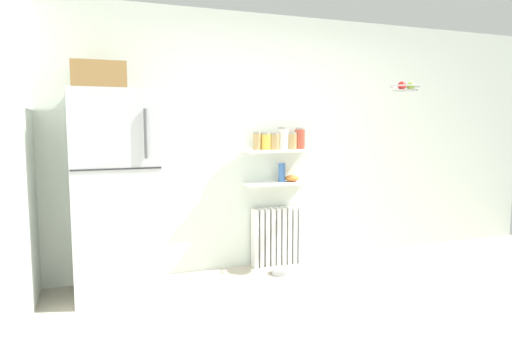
% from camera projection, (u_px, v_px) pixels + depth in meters
% --- Properties ---
extents(ground_plane, '(7.04, 7.04, 0.00)m').
position_uv_depth(ground_plane, '(340.00, 321.00, 3.35)').
color(ground_plane, '#B2A893').
extents(back_wall, '(7.04, 0.10, 2.60)m').
position_uv_depth(back_wall, '(266.00, 142.00, 4.66)').
color(back_wall, silver).
rests_on(back_wall, ground_plane).
extents(refrigerator, '(0.71, 0.65, 1.99)m').
position_uv_depth(refrigerator, '(115.00, 188.00, 3.83)').
color(refrigerator, '#B7BABF').
rests_on(refrigerator, ground_plane).
extents(radiator, '(0.55, 0.12, 0.61)m').
position_uv_depth(radiator, '(277.00, 236.00, 4.67)').
color(radiator, white).
rests_on(radiator, ground_plane).
extents(wall_shelf_lower, '(0.71, 0.22, 0.02)m').
position_uv_depth(wall_shelf_lower, '(278.00, 183.00, 4.58)').
color(wall_shelf_lower, white).
extents(wall_shelf_upper, '(0.71, 0.22, 0.02)m').
position_uv_depth(wall_shelf_upper, '(279.00, 151.00, 4.54)').
color(wall_shelf_upper, white).
extents(storage_jar_0, '(0.08, 0.08, 0.18)m').
position_uv_depth(storage_jar_0, '(257.00, 141.00, 4.45)').
color(storage_jar_0, tan).
rests_on(storage_jar_0, wall_shelf_upper).
extents(storage_jar_1, '(0.11, 0.11, 0.17)m').
position_uv_depth(storage_jar_1, '(266.00, 141.00, 4.48)').
color(storage_jar_1, yellow).
rests_on(storage_jar_1, wall_shelf_upper).
extents(storage_jar_2, '(0.11, 0.11, 0.17)m').
position_uv_depth(storage_jar_2, '(274.00, 141.00, 4.52)').
color(storage_jar_2, tan).
rests_on(storage_jar_2, wall_shelf_upper).
extents(storage_jar_3, '(0.11, 0.11, 0.23)m').
position_uv_depth(storage_jar_3, '(283.00, 138.00, 4.55)').
color(storage_jar_3, silver).
rests_on(storage_jar_3, wall_shelf_upper).
extents(storage_jar_4, '(0.11, 0.11, 0.18)m').
position_uv_depth(storage_jar_4, '(291.00, 141.00, 4.58)').
color(storage_jar_4, tan).
rests_on(storage_jar_4, wall_shelf_upper).
extents(storage_jar_5, '(0.11, 0.11, 0.22)m').
position_uv_depth(storage_jar_5, '(300.00, 138.00, 4.61)').
color(storage_jar_5, '#C64C38').
rests_on(storage_jar_5, wall_shelf_upper).
extents(vase, '(0.07, 0.07, 0.20)m').
position_uv_depth(vase, '(282.00, 173.00, 4.58)').
color(vase, '#38609E').
rests_on(vase, wall_shelf_lower).
extents(shelf_bowl, '(0.15, 0.15, 0.07)m').
position_uv_depth(shelf_bowl, '(292.00, 178.00, 4.63)').
color(shelf_bowl, orange).
rests_on(shelf_bowl, wall_shelf_lower).
extents(pet_food_bowl, '(0.20, 0.20, 0.05)m').
position_uv_depth(pet_food_bowl, '(282.00, 271.00, 4.41)').
color(pet_food_bowl, '#B7B7BC').
rests_on(pet_food_bowl, ground_plane).
extents(hanging_fruit_basket, '(0.30, 0.30, 0.09)m').
position_uv_depth(hanging_fruit_basket, '(406.00, 87.00, 4.44)').
color(hanging_fruit_basket, '#B2B2B7').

